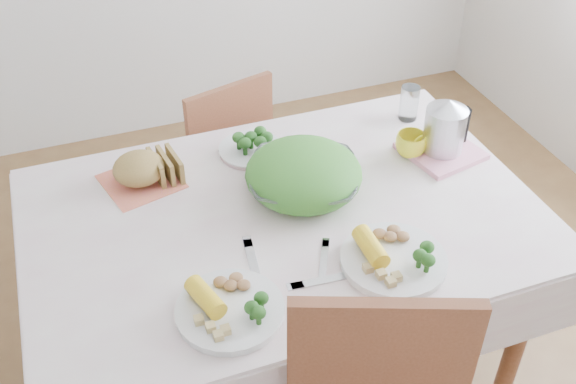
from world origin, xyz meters
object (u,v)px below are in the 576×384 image
object	(u,v)px
dinner_plate_left	(230,311)
dinner_plate_right	(393,261)
dining_table	(284,302)
salad_bowl	(304,180)
electric_kettle	(446,122)
yellow_mug	(411,145)
chair_far	(211,151)

from	to	relation	value
dinner_plate_left	dinner_plate_right	size ratio (longest dim) A/B	0.95
dining_table	salad_bowl	xyz separation A→B (m)	(0.09, 0.08, 0.43)
dining_table	dinner_plate_right	xyz separation A→B (m)	(0.20, -0.30, 0.40)
dinner_plate_left	dining_table	bearing A→B (deg)	51.10
dinner_plate_left	dinner_plate_right	distance (m)	0.46
dining_table	electric_kettle	xyz separation A→B (m)	(0.59, 0.11, 0.51)
yellow_mug	dining_table	bearing A→B (deg)	-164.45
dinner_plate_left	electric_kettle	world-z (taller)	electric_kettle
salad_bowl	yellow_mug	size ratio (longest dim) A/B	3.27
dining_table	chair_far	distance (m)	0.81
chair_far	yellow_mug	size ratio (longest dim) A/B	8.29
dinner_plate_right	yellow_mug	size ratio (longest dim) A/B	2.84
dinner_plate_right	yellow_mug	bearing A→B (deg)	56.89
dinner_plate_left	electric_kettle	size ratio (longest dim) A/B	1.47
yellow_mug	dinner_plate_left	bearing A→B (deg)	-148.58
chair_far	dinner_plate_left	bearing A→B (deg)	62.60
dining_table	salad_bowl	size ratio (longest dim) A/B	4.20
salad_bowl	dining_table	bearing A→B (deg)	-139.43
dinner_plate_right	dining_table	bearing A→B (deg)	123.99
chair_far	electric_kettle	size ratio (longest dim) A/B	4.52
dining_table	chair_far	bearing A→B (deg)	91.89
salad_bowl	dinner_plate_right	distance (m)	0.40
salad_bowl	yellow_mug	bearing A→B (deg)	8.24
chair_far	salad_bowl	size ratio (longest dim) A/B	2.53
dinner_plate_right	yellow_mug	world-z (taller)	yellow_mug
salad_bowl	yellow_mug	distance (m)	0.40
dinner_plate_left	dinner_plate_right	xyz separation A→B (m)	(0.46, 0.02, 0.00)
yellow_mug	electric_kettle	bearing A→B (deg)	-15.15
salad_bowl	dinner_plate_left	distance (m)	0.53
dinner_plate_left	dinner_plate_right	bearing A→B (deg)	2.36
chair_far	yellow_mug	bearing A→B (deg)	111.87
dining_table	dinner_plate_right	size ratio (longest dim) A/B	4.84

